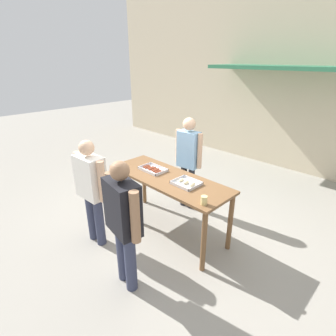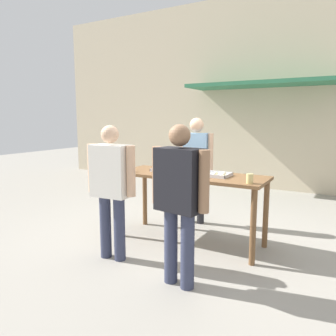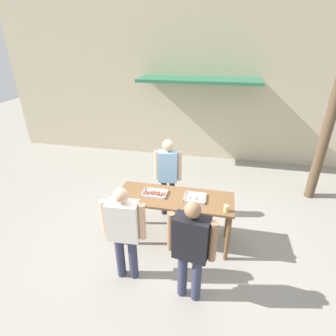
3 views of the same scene
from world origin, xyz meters
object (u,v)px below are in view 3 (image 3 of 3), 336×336
(beer_cup, at_px, (226,208))
(person_server_behind_table, at_px, (168,172))
(condiment_jar_ketchup, at_px, (126,198))
(person_customer_with_cup, at_px, (191,245))
(food_tray_buns, at_px, (196,198))
(person_customer_holding_hotdog, at_px, (124,228))
(condiment_jar_mustard, at_px, (121,198))
(food_tray_sausages, at_px, (155,194))

(beer_cup, xyz_separation_m, person_server_behind_table, (-1.14, 1.02, 0.02))
(condiment_jar_ketchup, distance_m, beer_cup, 1.65)
(beer_cup, xyz_separation_m, person_customer_with_cup, (-0.44, -0.88, -0.04))
(food_tray_buns, xyz_separation_m, person_customer_with_cup, (0.06, -1.14, -0.01))
(person_server_behind_table, bearing_deg, condiment_jar_ketchup, -122.79)
(condiment_jar_ketchup, bearing_deg, person_customer_with_cup, -36.26)
(beer_cup, xyz_separation_m, person_customer_holding_hotdog, (-1.43, -0.71, -0.06))
(food_tray_buns, xyz_separation_m, condiment_jar_mustard, (-1.23, -0.27, 0.02))
(food_tray_sausages, distance_m, person_server_behind_table, 0.76)
(food_tray_buns, relative_size, person_server_behind_table, 0.21)
(condiment_jar_mustard, relative_size, condiment_jar_ketchup, 1.00)
(food_tray_sausages, relative_size, beer_cup, 3.75)
(condiment_jar_mustard, height_order, beer_cup, beer_cup)
(beer_cup, height_order, person_customer_with_cup, person_customer_with_cup)
(beer_cup, height_order, person_server_behind_table, person_server_behind_table)
(food_tray_sausages, relative_size, person_customer_with_cup, 0.26)
(food_tray_buns, relative_size, person_customer_holding_hotdog, 0.23)
(beer_cup, bearing_deg, person_customer_with_cup, -116.90)
(condiment_jar_ketchup, bearing_deg, food_tray_buns, 12.69)
(person_customer_with_cup, bearing_deg, person_customer_holding_hotdog, -1.06)
(food_tray_sausages, relative_size, condiment_jar_ketchup, 5.55)
(food_tray_sausages, distance_m, person_customer_holding_hotdog, 1.00)
(person_server_behind_table, bearing_deg, beer_cup, -48.13)
(condiment_jar_mustard, distance_m, condiment_jar_ketchup, 0.09)
(beer_cup, bearing_deg, condiment_jar_mustard, -179.73)
(food_tray_buns, height_order, person_customer_with_cup, person_customer_with_cup)
(beer_cup, bearing_deg, food_tray_buns, 152.40)
(condiment_jar_mustard, relative_size, beer_cup, 0.68)
(person_customer_holding_hotdog, bearing_deg, food_tray_sausages, -105.88)
(condiment_jar_mustard, xyz_separation_m, person_server_behind_table, (0.60, 1.03, 0.04))
(food_tray_buns, height_order, condiment_jar_ketchup, condiment_jar_ketchup)
(food_tray_sausages, relative_size, person_server_behind_table, 0.25)
(food_tray_buns, relative_size, beer_cup, 3.20)
(condiment_jar_ketchup, height_order, beer_cup, beer_cup)
(beer_cup, height_order, person_customer_holding_hotdog, person_customer_holding_hotdog)
(food_tray_buns, bearing_deg, person_server_behind_table, 129.94)
(food_tray_buns, xyz_separation_m, person_server_behind_table, (-0.63, 0.76, 0.05))
(condiment_jar_ketchup, bearing_deg, person_customer_holding_hotdog, -73.18)
(food_tray_buns, bearing_deg, food_tray_sausages, 179.97)
(person_server_behind_table, distance_m, person_customer_with_cup, 2.02)
(condiment_jar_ketchup, relative_size, person_server_behind_table, 0.05)
(condiment_jar_mustard, bearing_deg, food_tray_buns, 12.50)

